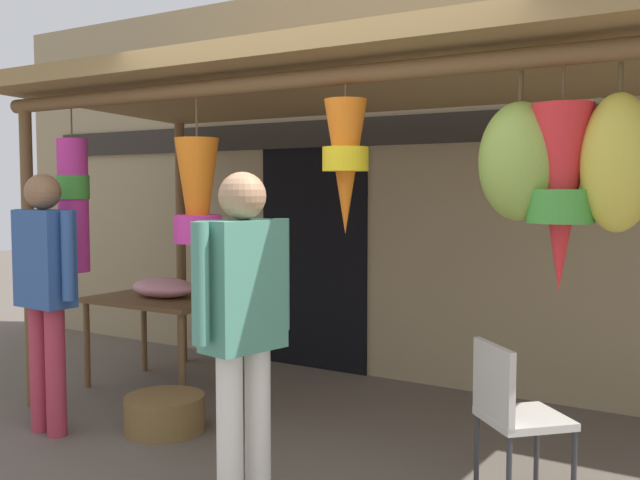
{
  "coord_description": "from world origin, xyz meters",
  "views": [
    {
      "loc": [
        2.16,
        -3.4,
        1.64
      ],
      "look_at": [
        -0.6,
        1.02,
        1.26
      ],
      "focal_mm": 40.77,
      "sensor_mm": 36.0,
      "label": 1
    }
  ],
  "objects_px": {
    "flower_heap_on_table": "(164,287)",
    "wicker_basket_by_table": "(165,413)",
    "customer_foreground": "(243,315)",
    "display_table": "(161,308)",
    "vendor_in_orange": "(45,281)",
    "folding_chair": "(511,408)"
  },
  "relations": [
    {
      "from": "flower_heap_on_table",
      "to": "wicker_basket_by_table",
      "type": "relative_size",
      "value": 1.07
    },
    {
      "from": "wicker_basket_by_table",
      "to": "customer_foreground",
      "type": "bearing_deg",
      "value": -30.46
    },
    {
      "from": "display_table",
      "to": "customer_foreground",
      "type": "distance_m",
      "value": 2.57
    },
    {
      "from": "display_table",
      "to": "flower_heap_on_table",
      "type": "height_order",
      "value": "flower_heap_on_table"
    },
    {
      "from": "wicker_basket_by_table",
      "to": "vendor_in_orange",
      "type": "distance_m",
      "value": 1.19
    },
    {
      "from": "flower_heap_on_table",
      "to": "display_table",
      "type": "bearing_deg",
      "value": -115.48
    },
    {
      "from": "folding_chair",
      "to": "customer_foreground",
      "type": "relative_size",
      "value": 0.49
    },
    {
      "from": "vendor_in_orange",
      "to": "customer_foreground",
      "type": "relative_size",
      "value": 1.01
    },
    {
      "from": "flower_heap_on_table",
      "to": "folding_chair",
      "type": "height_order",
      "value": "flower_heap_on_table"
    },
    {
      "from": "vendor_in_orange",
      "to": "flower_heap_on_table",
      "type": "bearing_deg",
      "value": 96.7
    },
    {
      "from": "folding_chair",
      "to": "vendor_in_orange",
      "type": "bearing_deg",
      "value": -168.98
    },
    {
      "from": "folding_chair",
      "to": "wicker_basket_by_table",
      "type": "bearing_deg",
      "value": -176.61
    },
    {
      "from": "wicker_basket_by_table",
      "to": "customer_foreground",
      "type": "xyz_separation_m",
      "value": [
        1.25,
        -0.74,
        0.9
      ]
    },
    {
      "from": "folding_chair",
      "to": "wicker_basket_by_table",
      "type": "height_order",
      "value": "folding_chair"
    },
    {
      "from": "wicker_basket_by_table",
      "to": "vendor_in_orange",
      "type": "height_order",
      "value": "vendor_in_orange"
    },
    {
      "from": "flower_heap_on_table",
      "to": "wicker_basket_by_table",
      "type": "height_order",
      "value": "flower_heap_on_table"
    },
    {
      "from": "vendor_in_orange",
      "to": "customer_foreground",
      "type": "xyz_separation_m",
      "value": [
        1.89,
        -0.3,
        -0.01
      ]
    },
    {
      "from": "display_table",
      "to": "wicker_basket_by_table",
      "type": "height_order",
      "value": "display_table"
    },
    {
      "from": "folding_chair",
      "to": "customer_foreground",
      "type": "bearing_deg",
      "value": -140.61
    },
    {
      "from": "flower_heap_on_table",
      "to": "vendor_in_orange",
      "type": "relative_size",
      "value": 0.33
    },
    {
      "from": "vendor_in_orange",
      "to": "customer_foreground",
      "type": "height_order",
      "value": "vendor_in_orange"
    },
    {
      "from": "folding_chair",
      "to": "wicker_basket_by_table",
      "type": "xyz_separation_m",
      "value": [
        -2.32,
        -0.14,
        -0.38
      ]
    }
  ]
}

